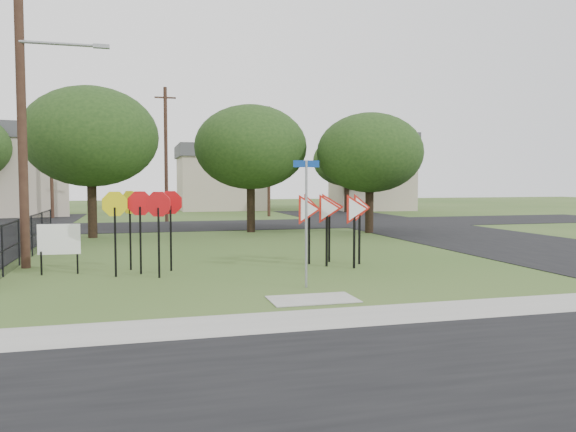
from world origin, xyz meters
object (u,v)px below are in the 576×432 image
object	(u,v)px
stop_sign_cluster	(143,212)
yield_sign_cluster	(331,212)
info_board	(59,241)
street_name_sign	(306,216)

from	to	relation	value
stop_sign_cluster	yield_sign_cluster	size ratio (longest dim) A/B	0.82
stop_sign_cluster	info_board	world-z (taller)	stop_sign_cluster
info_board	street_name_sign	bearing A→B (deg)	-30.71
stop_sign_cluster	yield_sign_cluster	bearing A→B (deg)	0.99
street_name_sign	stop_sign_cluster	bearing A→B (deg)	140.60
yield_sign_cluster	street_name_sign	bearing A→B (deg)	-118.77
stop_sign_cluster	yield_sign_cluster	world-z (taller)	stop_sign_cluster
yield_sign_cluster	info_board	size ratio (longest dim) A/B	2.02
street_name_sign	yield_sign_cluster	xyz separation A→B (m)	(1.86, 3.40, -0.10)
yield_sign_cluster	info_board	xyz separation A→B (m)	(-8.25, 0.40, -0.77)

